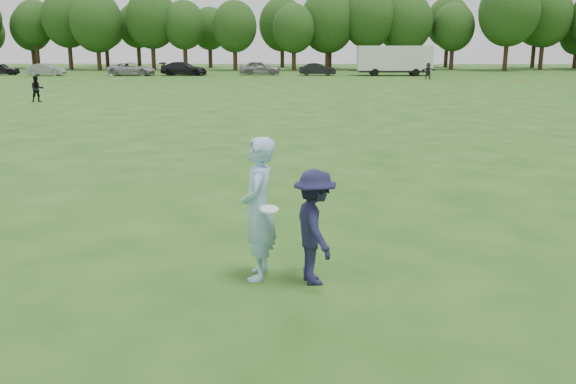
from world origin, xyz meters
name	(u,v)px	position (x,y,z in m)	size (l,w,h in m)	color
ground	(322,278)	(0.00, 0.00, 0.00)	(200.00, 200.00, 0.00)	#204914
thrower	(258,209)	(-0.95, 0.02, 1.06)	(0.77, 0.51, 2.12)	#95C0E6
defender	(315,227)	(-0.12, -0.16, 0.85)	(1.09, 0.63, 1.69)	#1B1B3B
player_far_a	(37,89)	(-16.34, 28.05, 0.77)	(0.75, 0.59, 1.55)	black
player_far_d	(428,71)	(11.98, 52.91, 0.80)	(1.49, 0.47, 1.61)	#262626
car_a	(1,69)	(-34.30, 60.09, 0.68)	(1.60, 3.97, 1.35)	black
car_b	(46,70)	(-28.47, 58.51, 0.66)	(1.40, 4.00, 1.32)	gray
car_c	(132,69)	(-19.12, 58.98, 0.71)	(2.36, 5.11, 1.42)	#9F9EA3
car_d	(184,69)	(-13.54, 59.51, 0.73)	(2.06, 5.06, 1.47)	black
car_e	(260,68)	(-5.22, 60.71, 0.78)	(1.85, 4.60, 1.57)	gray
car_f	(317,69)	(1.20, 60.08, 0.67)	(1.42, 4.07, 1.34)	black
field_cone	(517,80)	(19.59, 49.48, 0.15)	(0.28, 0.28, 0.30)	#FF570D
disc_in_play	(269,209)	(-0.78, -0.26, 1.14)	(0.27, 0.27, 0.09)	white
cargo_trailer	(394,59)	(9.59, 59.76, 1.78)	(9.00, 2.75, 3.20)	white
treeline	(327,22)	(2.81, 76.90, 6.26)	(130.35, 18.39, 11.74)	#332114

